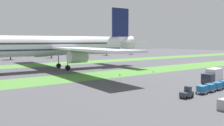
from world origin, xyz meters
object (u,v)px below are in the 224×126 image
object	(u,v)px
cargo_dolly_third	(217,85)
ground_crew_loader	(210,87)
cargo_dolly_lead	(202,89)
catering_truck	(213,76)
taxiway_marker_1	(120,75)
taxiway_marker_0	(153,72)
cargo_dolly_fourth	(224,84)
baggage_tug	(187,93)
airliner	(56,46)
cargo_dolly_second	(210,87)

from	to	relation	value
cargo_dolly_third	ground_crew_loader	bearing A→B (deg)	88.06
cargo_dolly_lead	catering_truck	bearing A→B (deg)	-70.93
catering_truck	taxiway_marker_1	xyz separation A→B (m)	(-8.79, 23.30, -1.62)
catering_truck	taxiway_marker_0	distance (m)	23.49
cargo_dolly_fourth	taxiway_marker_0	bearing A→B (deg)	-17.75
cargo_dolly_lead	taxiway_marker_0	size ratio (longest dim) A/B	4.30
baggage_tug	cargo_dolly_lead	xyz separation A→B (m)	(5.01, 0.35, 0.10)
baggage_tug	taxiway_marker_0	xyz separation A→B (m)	(20.34, 28.03, -0.55)
airliner	taxiway_marker_1	size ratio (longest dim) A/B	121.13
cargo_dolly_third	taxiway_marker_1	distance (m)	27.80
cargo_dolly_fourth	catering_truck	bearing A→B (deg)	-33.29
cargo_dolly_second	cargo_dolly_fourth	xyz separation A→B (m)	(5.79, 0.40, 0.00)
cargo_dolly_fourth	catering_truck	size ratio (longest dim) A/B	0.32
catering_truck	cargo_dolly_fourth	bearing A→B (deg)	141.38
catering_truck	airliner	bearing A→B (deg)	10.39
airliner	cargo_dolly_lead	xyz separation A→B (m)	(6.28, -52.85, -7.34)
taxiway_marker_1	catering_truck	bearing A→B (deg)	-69.33
airliner	cargo_dolly_second	size ratio (longest dim) A/B	34.98
airliner	cargo_dolly_lead	bearing A→B (deg)	-171.55
ground_crew_loader	airliner	bearing A→B (deg)	132.18
airliner	taxiway_marker_0	distance (m)	34.12
baggage_tug	cargo_dolly_lead	size ratio (longest dim) A/B	1.17
taxiway_marker_1	ground_crew_loader	bearing A→B (deg)	-88.03
cargo_dolly_fourth	cargo_dolly_lead	bearing A→B (deg)	90.00
cargo_dolly_lead	airliner	bearing A→B (deg)	2.82
taxiway_marker_1	taxiway_marker_0	bearing A→B (deg)	-1.23
cargo_dolly_fourth	ground_crew_loader	xyz separation A→B (m)	(-5.56, -0.29, 0.03)
cargo_dolly_second	cargo_dolly_third	distance (m)	2.90
ground_crew_loader	taxiway_marker_0	distance (m)	29.98
cargo_dolly_second	airliner	bearing A→B (deg)	5.92
cargo_dolly_lead	cargo_dolly_fourth	world-z (taller)	same
baggage_tug	catering_truck	distance (m)	16.78
airliner	ground_crew_loader	bearing A→B (deg)	-168.19
baggage_tug	cargo_dolly_fourth	distance (m)	13.73
taxiway_marker_0	cargo_dolly_fourth	bearing A→B (deg)	-103.79
cargo_dolly_third	ground_crew_loader	size ratio (longest dim) A/B	1.32
catering_truck	ground_crew_loader	distance (m)	9.03
airliner	cargo_dolly_third	xyz separation A→B (m)	(12.07, -52.45, -7.34)
ground_crew_loader	taxiway_marker_1	bearing A→B (deg)	124.01
cargo_dolly_fourth	taxiway_marker_1	size ratio (longest dim) A/B	3.46
airliner	cargo_dolly_third	bearing A→B (deg)	-165.37
cargo_dolly_lead	ground_crew_loader	size ratio (longest dim) A/B	1.32
cargo_dolly_second	baggage_tug	bearing A→B (deg)	90.00
airliner	baggage_tug	distance (m)	53.73
cargo_dolly_lead	cargo_dolly_second	bearing A→B (deg)	-90.00
cargo_dolly_lead	taxiway_marker_1	world-z (taller)	cargo_dolly_lead
baggage_tug	cargo_dolly_second	distance (m)	7.93
cargo_dolly_third	cargo_dolly_fourth	size ratio (longest dim) A/B	1.00
cargo_dolly_lead	cargo_dolly_third	xyz separation A→B (m)	(5.79, 0.40, 0.00)
taxiway_marker_0	taxiway_marker_1	bearing A→B (deg)	178.77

